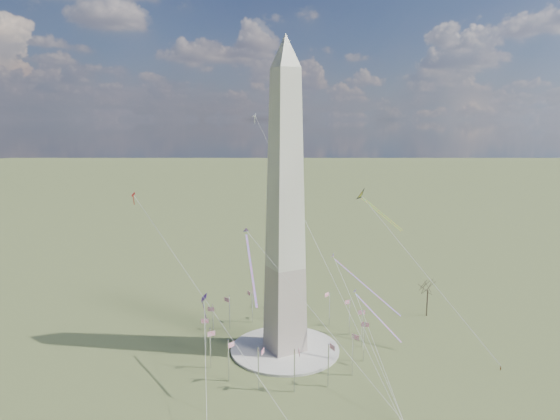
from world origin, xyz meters
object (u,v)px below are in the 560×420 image
washington_monument (285,208)px  kite_delta_black (363,197)px  tree_near (428,288)px  person_east (501,368)px

washington_monument → kite_delta_black: washington_monument is taller
tree_near → person_east: 45.40m
tree_near → person_east: tree_near is taller
washington_monument → kite_delta_black: 45.50m
kite_delta_black → tree_near: bearing=109.5°
person_east → kite_delta_black: kite_delta_black is taller
tree_near → kite_delta_black: 43.40m
person_east → tree_near: bearing=-143.4°
washington_monument → person_east: (51.94, -42.60, -47.22)m
washington_monument → tree_near: size_ratio=6.36×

